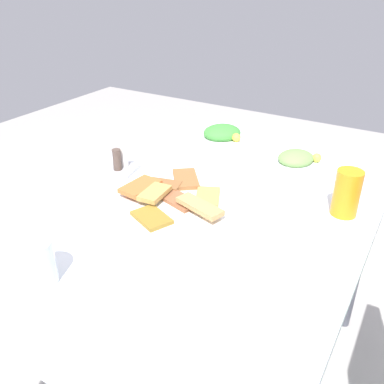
{
  "coord_description": "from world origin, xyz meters",
  "views": [
    {
      "loc": [
        0.86,
        0.49,
        1.31
      ],
      "look_at": [
        0.02,
        -0.02,
        0.77
      ],
      "focal_mm": 39.07,
      "sensor_mm": 36.0,
      "label": 1
    }
  ],
  "objects_px": {
    "fork": "(219,362)",
    "spoon": "(240,372)",
    "dining_table": "(201,224)",
    "salad_plate_greens": "(296,160)",
    "pide_platter": "(175,199)",
    "soda_can": "(347,193)",
    "drinking_glass": "(35,263)",
    "salad_plate_rice": "(222,134)",
    "paper_napkin": "(229,368)",
    "condiment_caddy": "(121,164)"
  },
  "relations": [
    {
      "from": "salad_plate_greens",
      "to": "dining_table",
      "type": "bearing_deg",
      "value": -21.86
    },
    {
      "from": "drinking_glass",
      "to": "paper_napkin",
      "type": "height_order",
      "value": "drinking_glass"
    },
    {
      "from": "salad_plate_greens",
      "to": "drinking_glass",
      "type": "height_order",
      "value": "drinking_glass"
    },
    {
      "from": "paper_napkin",
      "to": "soda_can",
      "type": "bearing_deg",
      "value": 175.91
    },
    {
      "from": "salad_plate_greens",
      "to": "paper_napkin",
      "type": "relative_size",
      "value": 1.74
    },
    {
      "from": "spoon",
      "to": "pide_platter",
      "type": "bearing_deg",
      "value": -137.52
    },
    {
      "from": "paper_napkin",
      "to": "spoon",
      "type": "relative_size",
      "value": 0.6
    },
    {
      "from": "spoon",
      "to": "condiment_caddy",
      "type": "bearing_deg",
      "value": -128.25
    },
    {
      "from": "soda_can",
      "to": "condiment_caddy",
      "type": "bearing_deg",
      "value": -81.75
    },
    {
      "from": "drinking_glass",
      "to": "paper_napkin",
      "type": "xyz_separation_m",
      "value": [
        -0.01,
        0.42,
        -0.05
      ]
    },
    {
      "from": "pide_platter",
      "to": "drinking_glass",
      "type": "relative_size",
      "value": 3.55
    },
    {
      "from": "soda_can",
      "to": "paper_napkin",
      "type": "height_order",
      "value": "soda_can"
    },
    {
      "from": "soda_can",
      "to": "spoon",
      "type": "height_order",
      "value": "soda_can"
    },
    {
      "from": "dining_table",
      "to": "pide_platter",
      "type": "relative_size",
      "value": 3.52
    },
    {
      "from": "pide_platter",
      "to": "salad_plate_rice",
      "type": "bearing_deg",
      "value": -167.5
    },
    {
      "from": "soda_can",
      "to": "paper_napkin",
      "type": "relative_size",
      "value": 1.1
    },
    {
      "from": "salad_plate_rice",
      "to": "paper_napkin",
      "type": "relative_size",
      "value": 1.72
    },
    {
      "from": "drinking_glass",
      "to": "condiment_caddy",
      "type": "bearing_deg",
      "value": -158.88
    },
    {
      "from": "soda_can",
      "to": "condiment_caddy",
      "type": "distance_m",
      "value": 0.66
    },
    {
      "from": "dining_table",
      "to": "salad_plate_greens",
      "type": "distance_m",
      "value": 0.4
    },
    {
      "from": "pide_platter",
      "to": "salad_plate_greens",
      "type": "xyz_separation_m",
      "value": [
        -0.41,
        0.2,
        0.0
      ]
    },
    {
      "from": "pide_platter",
      "to": "spoon",
      "type": "bearing_deg",
      "value": 43.46
    },
    {
      "from": "spoon",
      "to": "soda_can",
      "type": "bearing_deg",
      "value": 176.72
    },
    {
      "from": "pide_platter",
      "to": "fork",
      "type": "distance_m",
      "value": 0.53
    },
    {
      "from": "pide_platter",
      "to": "soda_can",
      "type": "distance_m",
      "value": 0.44
    },
    {
      "from": "pide_platter",
      "to": "condiment_caddy",
      "type": "height_order",
      "value": "condiment_caddy"
    },
    {
      "from": "dining_table",
      "to": "salad_plate_greens",
      "type": "height_order",
      "value": "salad_plate_greens"
    },
    {
      "from": "salad_plate_greens",
      "to": "spoon",
      "type": "height_order",
      "value": "salad_plate_greens"
    },
    {
      "from": "fork",
      "to": "spoon",
      "type": "bearing_deg",
      "value": 85.07
    },
    {
      "from": "soda_can",
      "to": "condiment_caddy",
      "type": "height_order",
      "value": "soda_can"
    },
    {
      "from": "salad_plate_greens",
      "to": "condiment_caddy",
      "type": "distance_m",
      "value": 0.56
    },
    {
      "from": "salad_plate_rice",
      "to": "paper_napkin",
      "type": "distance_m",
      "value": 1.0
    },
    {
      "from": "salad_plate_greens",
      "to": "paper_napkin",
      "type": "height_order",
      "value": "salad_plate_greens"
    },
    {
      "from": "pide_platter",
      "to": "drinking_glass",
      "type": "distance_m",
      "value": 0.42
    },
    {
      "from": "dining_table",
      "to": "spoon",
      "type": "height_order",
      "value": "spoon"
    },
    {
      "from": "spoon",
      "to": "condiment_caddy",
      "type": "height_order",
      "value": "condiment_caddy"
    },
    {
      "from": "pide_platter",
      "to": "salad_plate_rice",
      "type": "xyz_separation_m",
      "value": [
        -0.48,
        -0.11,
        0.01
      ]
    },
    {
      "from": "dining_table",
      "to": "soda_can",
      "type": "relative_size",
      "value": 9.91
    },
    {
      "from": "pide_platter",
      "to": "spoon",
      "type": "relative_size",
      "value": 1.85
    },
    {
      "from": "salad_plate_rice",
      "to": "spoon",
      "type": "height_order",
      "value": "salad_plate_rice"
    },
    {
      "from": "fork",
      "to": "dining_table",
      "type": "bearing_deg",
      "value": -152.17
    },
    {
      "from": "salad_plate_greens",
      "to": "fork",
      "type": "bearing_deg",
      "value": 10.17
    },
    {
      "from": "salad_plate_rice",
      "to": "fork",
      "type": "distance_m",
      "value": 0.99
    },
    {
      "from": "soda_can",
      "to": "spoon",
      "type": "relative_size",
      "value": 0.66
    },
    {
      "from": "salad_plate_greens",
      "to": "salad_plate_rice",
      "type": "height_order",
      "value": "salad_plate_rice"
    },
    {
      "from": "salad_plate_rice",
      "to": "soda_can",
      "type": "bearing_deg",
      "value": 58.84
    },
    {
      "from": "pide_platter",
      "to": "soda_can",
      "type": "xyz_separation_m",
      "value": [
        -0.17,
        0.4,
        0.05
      ]
    },
    {
      "from": "soda_can",
      "to": "condiment_caddy",
      "type": "xyz_separation_m",
      "value": [
        0.09,
        -0.65,
        -0.04
      ]
    },
    {
      "from": "soda_can",
      "to": "drinking_glass",
      "type": "bearing_deg",
      "value": -38.42
    },
    {
      "from": "salad_plate_greens",
      "to": "soda_can",
      "type": "height_order",
      "value": "soda_can"
    }
  ]
}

